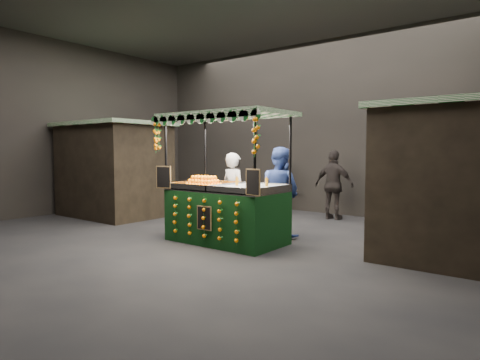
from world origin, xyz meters
The scene contains 12 objects.
ground centered at (0.00, 0.00, 0.00)m, with size 12.00×12.00×0.00m, color black.
market_hall centered at (0.00, 0.00, 3.38)m, with size 12.10×10.10×5.05m.
neighbour_stall_left centered at (-4.40, 1.00, 1.31)m, with size 3.00×2.20×2.60m.
neighbour_stall_right centered at (4.40, 1.50, 1.31)m, with size 3.00×2.20×2.60m.
juice_stall centered at (0.28, 0.24, 0.79)m, with size 2.64×1.55×2.55m.
vendor_grey centered at (-0.17, 1.06, 0.89)m, with size 0.71×0.53×1.78m.
vendor_blue centered at (0.83, 1.38, 0.95)m, with size 1.02×0.85×1.90m.
shopper_0 centered at (-2.05, 3.48, 0.83)m, with size 0.67×0.51×1.65m.
shopper_1 centered at (3.13, 2.77, 0.80)m, with size 0.98×0.93×1.60m.
shopper_2 centered at (0.79, 4.13, 0.92)m, with size 1.08×0.47×1.84m.
shopper_3 centered at (-0.89, 4.25, 0.80)m, with size 1.11×1.18×1.61m.
shopper_4 centered at (-4.50, 2.36, 0.89)m, with size 1.03×0.87×1.78m.
Camera 1 is at (5.43, -5.99, 1.81)m, focal length 30.80 mm.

